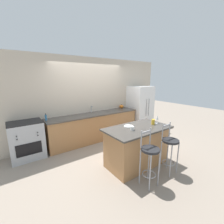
% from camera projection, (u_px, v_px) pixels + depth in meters
% --- Properties ---
extents(ground_plane, '(18.00, 18.00, 0.00)m').
position_uv_depth(ground_plane, '(101.00, 143.00, 4.82)').
color(ground_plane, gray).
extents(wall_back, '(6.00, 0.07, 2.70)m').
position_uv_depth(wall_back, '(89.00, 99.00, 5.06)').
color(wall_back, beige).
rests_on(wall_back, ground_plane).
extents(back_counter, '(3.10, 0.66, 0.91)m').
position_uv_depth(back_counter, '(95.00, 127.00, 5.01)').
color(back_counter, '#A87547').
rests_on(back_counter, ground_plane).
extents(sink_faucet, '(0.02, 0.13, 0.22)m').
position_uv_depth(sink_faucet, '(91.00, 108.00, 5.03)').
color(sink_faucet, '#ADAFB5').
rests_on(sink_faucet, back_counter).
extents(kitchen_island, '(1.55, 0.86, 0.93)m').
position_uv_depth(kitchen_island, '(137.00, 146.00, 3.56)').
color(kitchen_island, '#A87547').
rests_on(kitchen_island, ground_plane).
extents(refrigerator, '(0.83, 0.80, 1.73)m').
position_uv_depth(refrigerator, '(140.00, 108.00, 5.99)').
color(refrigerator, white).
rests_on(refrigerator, ground_plane).
extents(oven_range, '(0.78, 0.65, 0.97)m').
position_uv_depth(oven_range, '(27.00, 140.00, 3.85)').
color(oven_range, '#ADAFB5').
rests_on(oven_range, ground_plane).
extents(bar_stool_near, '(0.35, 0.35, 1.11)m').
position_uv_depth(bar_stool_near, '(150.00, 156.00, 2.82)').
color(bar_stool_near, '#99999E').
rests_on(bar_stool_near, ground_plane).
extents(bar_stool_far, '(0.35, 0.35, 1.11)m').
position_uv_depth(bar_stool_far, '(170.00, 146.00, 3.20)').
color(bar_stool_far, '#99999E').
rests_on(bar_stool_far, ground_plane).
extents(dinner_plate, '(0.22, 0.22, 0.02)m').
position_uv_depth(dinner_plate, '(129.00, 126.00, 3.54)').
color(dinner_plate, white).
rests_on(dinner_plate, kitchen_island).
extents(wine_glass, '(0.07, 0.07, 0.21)m').
position_uv_depth(wine_glass, '(157.00, 118.00, 3.74)').
color(wine_glass, white).
rests_on(wine_glass, kitchen_island).
extents(coffee_mug, '(0.12, 0.09, 0.09)m').
position_uv_depth(coffee_mug, '(132.00, 128.00, 3.28)').
color(coffee_mug, white).
rests_on(coffee_mug, kitchen_island).
extents(tumbler_cup, '(0.08, 0.08, 0.13)m').
position_uv_depth(tumbler_cup, '(153.00, 122.00, 3.67)').
color(tumbler_cup, gold).
rests_on(tumbler_cup, kitchen_island).
extents(pumpkin_decoration, '(0.16, 0.16, 0.15)m').
position_uv_depth(pumpkin_decoration, '(122.00, 106.00, 5.76)').
color(pumpkin_decoration, orange).
rests_on(pumpkin_decoration, back_counter).
extents(soap_bottle, '(0.05, 0.05, 0.19)m').
position_uv_depth(soap_bottle, '(46.00, 117.00, 4.11)').
color(soap_bottle, teal).
rests_on(soap_bottle, back_counter).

